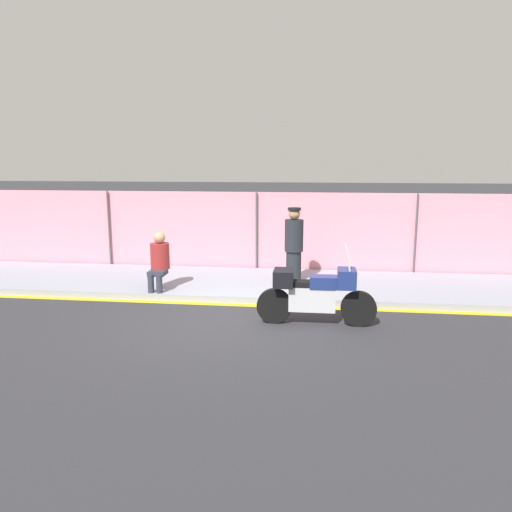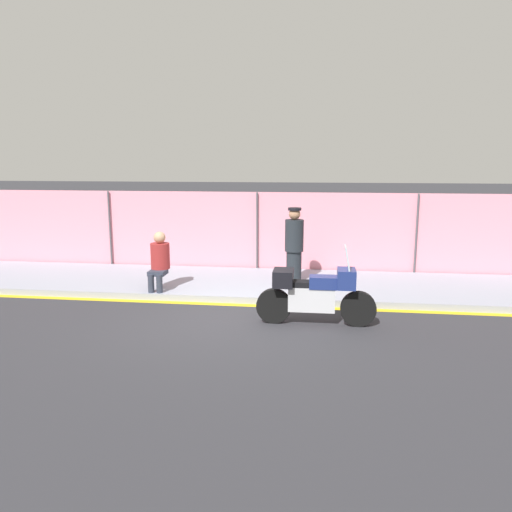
{
  "view_description": "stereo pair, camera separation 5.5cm",
  "coord_description": "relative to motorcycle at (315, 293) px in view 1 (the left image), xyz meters",
  "views": [
    {
      "loc": [
        1.62,
        -8.91,
        2.95
      ],
      "look_at": [
        0.32,
        1.3,
        0.98
      ],
      "focal_mm": 35.0,
      "sensor_mm": 36.0,
      "label": 1
    },
    {
      "loc": [
        1.67,
        -8.91,
        2.95
      ],
      "look_at": [
        0.32,
        1.3,
        0.98
      ],
      "focal_mm": 35.0,
      "sensor_mm": 36.0,
      "label": 2
    }
  ],
  "objects": [
    {
      "name": "sidewalk",
      "position": [
        -1.58,
        2.59,
        -0.52
      ],
      "size": [
        30.08,
        2.92,
        0.15
      ],
      "color": "#8E93A3",
      "rests_on": "ground_plane"
    },
    {
      "name": "motorcycle",
      "position": [
        0.0,
        0.0,
        0.0
      ],
      "size": [
        2.17,
        0.51,
        1.47
      ],
      "rotation": [
        0.0,
        0.0,
        0.01
      ],
      "color": "black",
      "rests_on": "ground_plane"
    },
    {
      "name": "officer_standing",
      "position": [
        -0.53,
        2.63,
        0.44
      ],
      "size": [
        0.43,
        0.43,
        1.74
      ],
      "color": "#1E2328",
      "rests_on": "sidewalk"
    },
    {
      "name": "storefront_fence",
      "position": [
        -1.58,
        4.13,
        0.48
      ],
      "size": [
        28.57,
        0.17,
        2.14
      ],
      "color": "pink",
      "rests_on": "ground_plane"
    },
    {
      "name": "ground_plane",
      "position": [
        -1.58,
        0.1,
        -0.59
      ],
      "size": [
        120.0,
        120.0,
        0.0
      ],
      "primitive_type": "plane",
      "color": "#2D2D33"
    },
    {
      "name": "curb_paint_stripe",
      "position": [
        -1.58,
        1.04,
        -0.59
      ],
      "size": [
        30.08,
        0.18,
        0.01
      ],
      "color": "gold",
      "rests_on": "ground_plane"
    },
    {
      "name": "person_seated_on_curb",
      "position": [
        -3.43,
        1.59,
        0.25
      ],
      "size": [
        0.42,
        0.68,
        1.27
      ],
      "color": "#2D3342",
      "rests_on": "sidewalk"
    }
  ]
}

